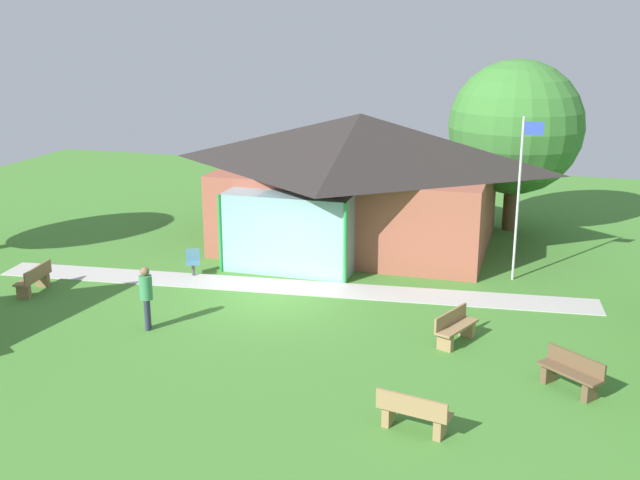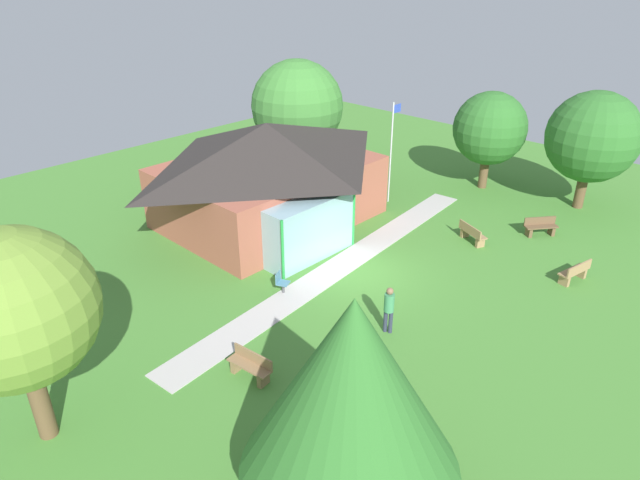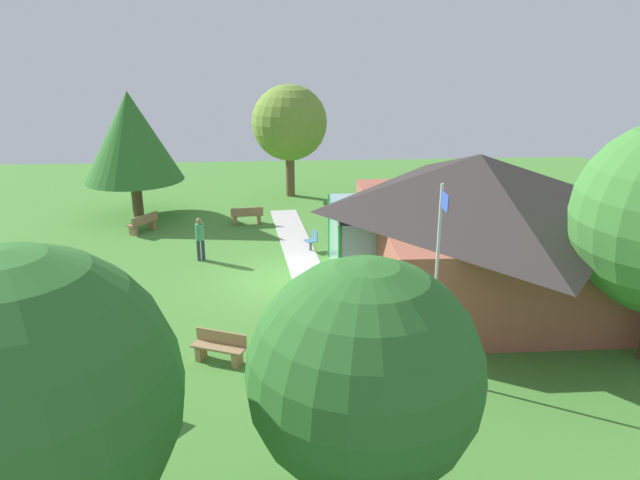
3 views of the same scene
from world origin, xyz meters
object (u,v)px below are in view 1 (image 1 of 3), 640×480
Objects in this scene: bench_mid_right at (455,328)px; pavilion at (357,177)px; visitor_strolling_lawn at (146,293)px; flagpole at (520,191)px; bench_front_right at (413,413)px; tree_behind_pavilion_right at (515,127)px; bench_mid_left at (34,280)px; bench_lawn_far_right at (571,373)px; patio_chair_west at (193,263)px.

pavilion is at bearing -127.74° from bench_mid_right.
flagpole is at bearing -73.49° from visitor_strolling_lawn.
bench_front_right is (-0.25, -4.67, 0.00)m from bench_mid_right.
bench_mid_right is 0.89× the size of visitor_strolling_lawn.
visitor_strolling_lawn is 0.26× the size of tree_behind_pavilion_right.
bench_front_right is (12.38, -4.84, 0.00)m from bench_mid_left.
bench_lawn_far_right is 0.83× the size of visitor_strolling_lawn.
tree_behind_pavilion_right is (13.31, 11.57, 3.61)m from bench_mid_left.
tree_behind_pavilion_right is (0.68, 11.75, 3.61)m from bench_mid_right.
bench_mid_left is at bearing 50.42° from visitor_strolling_lawn.
flagpole is 6.19m from bench_mid_right.
bench_lawn_far_right is at bearing 78.76° from bench_mid_right.
visitor_strolling_lawn is at bearing -123.24° from tree_behind_pavilion_right.
tree_behind_pavilion_right is (5.29, 3.54, 1.55)m from pavilion.
patio_chair_west is (3.89, 2.83, 0.01)m from bench_mid_left.
bench_lawn_far_right is (7.40, -10.10, -2.06)m from pavilion.
flagpole is (5.80, -2.65, 0.40)m from pavilion.
pavilion is 6.62× the size of bench_front_right.
bench_lawn_far_right is (15.43, -2.07, 0.00)m from bench_mid_left.
bench_mid_right is 4.68m from bench_front_right.
patio_chair_west is 0.49× the size of visitor_strolling_lawn.
bench_front_right is at bearing -93.24° from tree_behind_pavilion_right.
flagpole is 0.79× the size of tree_behind_pavilion_right.
pavilion is at bearing 120.40° from bench_front_right.
visitor_strolling_lawn is at bearing -109.15° from pavilion.
bench_mid_right and bench_front_right have the same top height.
tree_behind_pavilion_right reaches higher than patio_chair_west.
bench_mid_right is (-1.19, -5.55, -2.46)m from flagpole.
flagpole is at bearing 93.65° from bench_front_right.
bench_front_right is at bearing -118.26° from bench_mid_left.
patio_chair_west is (-9.94, -2.55, -2.45)m from flagpole.
flagpole reaches higher than patio_chair_west.
bench_front_right is at bearing 19.82° from bench_mid_right.
bench_lawn_far_right is at bearing -53.75° from pavilion.
flagpole is at bearing -39.67° from bench_lawn_far_right.
flagpole is 10.55m from patio_chair_west.
bench_mid_left is 1.06× the size of bench_lawn_far_right.
bench_front_right is at bearing -71.29° from pavilion.
bench_mid_right is at bearing -102.13° from flagpole.
tree_behind_pavilion_right reaches higher than visitor_strolling_lawn.
bench_mid_left is (-8.03, -8.03, -2.06)m from pavilion.
visitor_strolling_lawn is 16.02m from tree_behind_pavilion_right.
bench_mid_left is 13.30m from bench_front_right.
bench_mid_left is 4.81m from patio_chair_west.
bench_mid_right is 1.01× the size of bench_mid_left.
patio_chair_west is at bearing -10.59° from visitor_strolling_lawn.
tree_behind_pavilion_right reaches higher than bench_mid_right.
visitor_strolling_lawn reaches higher than patio_chair_west.
tree_behind_pavilion_right reaches higher than bench_lawn_far_right.
pavilion is 11.54m from bench_mid_left.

